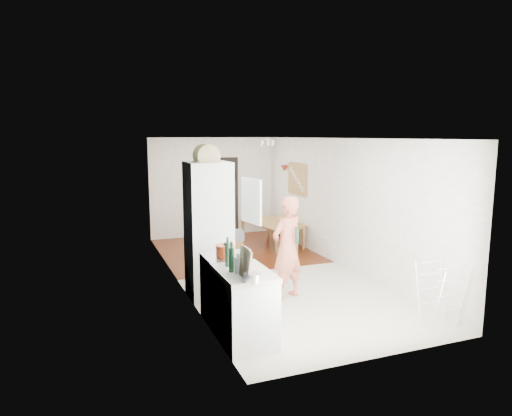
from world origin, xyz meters
TOP-DOWN VIEW (x-y plane):
  - room_shell at (0.00, 0.00)m, footprint 3.20×7.00m
  - floor at (0.00, 0.00)m, footprint 3.20×7.00m
  - wood_floor_overlay at (0.00, 1.85)m, footprint 3.20×3.30m
  - sage_wall_panel at (-1.59, -2.00)m, footprint 0.02×3.00m
  - tile_splashback at (-1.59, -2.55)m, footprint 0.02×1.90m
  - doorway_recess at (0.20, 3.48)m, footprint 0.90×0.04m
  - base_cabinet at (-1.30, -2.55)m, footprint 0.60×0.90m
  - worktop at (-1.30, -2.55)m, footprint 0.62×0.92m
  - range_cooker at (-1.30, -1.80)m, footprint 0.60×0.60m
  - cooker_top at (-1.30, -1.80)m, footprint 0.60×0.60m
  - fridge_housing at (-1.27, -0.78)m, footprint 0.66×0.66m
  - fridge_door at (-0.66, -1.08)m, footprint 0.14×0.56m
  - fridge_interior at (-0.96, -0.78)m, footprint 0.02×0.52m
  - pinboard at (1.58, 1.90)m, footprint 0.03×0.90m
  - pinboard_frame at (1.57, 1.90)m, footprint 0.00×0.94m
  - wall_sconce at (1.54, 2.55)m, footprint 0.18×0.18m
  - person at (-0.15, -1.30)m, footprint 0.82×0.69m
  - dining_table at (1.01, 1.98)m, footprint 1.01×1.49m
  - dining_chair at (0.99, 1.12)m, footprint 0.41×0.41m
  - stool at (-0.27, 1.02)m, footprint 0.40×0.40m
  - grey_drape at (-0.27, 1.04)m, footprint 0.45×0.45m
  - drying_rack at (1.33, -3.03)m, footprint 0.46×0.42m
  - bread_bin at (-1.30, -0.84)m, footprint 0.41×0.40m
  - red_casserole at (-1.31, -1.80)m, footprint 0.30×0.30m
  - steel_pan at (-1.35, -2.98)m, footprint 0.23×0.23m
  - held_bottle at (-0.05, -1.45)m, footprint 0.06×0.06m
  - bottle_a at (-1.45, -2.54)m, footprint 0.08×0.08m
  - bottle_b at (-1.42, -2.28)m, footprint 0.09×0.09m
  - bottle_c at (-1.41, -2.63)m, footprint 0.09×0.09m
  - pepper_mill_front at (-1.33, -2.05)m, footprint 0.07×0.07m
  - pepper_mill_back at (-1.34, -2.02)m, footprint 0.07×0.07m
  - chopping_boards at (-1.38, -2.80)m, footprint 0.09×0.27m

SIDE VIEW (x-z plane):
  - floor at x=0.00m, z-range -0.01..0.01m
  - wood_floor_overlay at x=0.00m, z-range 0.00..0.01m
  - stool at x=-0.27m, z-range 0.00..0.45m
  - dining_table at x=1.01m, z-range 0.00..0.48m
  - dining_chair at x=0.99m, z-range 0.00..0.85m
  - base_cabinet at x=-1.30m, z-range 0.00..0.86m
  - drying_rack at x=1.33m, z-range 0.00..0.88m
  - range_cooker at x=-1.30m, z-range 0.00..0.88m
  - grey_drape at x=-0.27m, z-range 0.45..0.63m
  - worktop at x=-1.30m, z-range 0.86..0.92m
  - cooker_top at x=-1.30m, z-range 0.88..0.92m
  - person at x=-0.15m, z-range 0.00..1.92m
  - steel_pan at x=-1.35m, z-range 0.92..1.02m
  - red_casserole at x=-1.31m, z-range 0.92..1.07m
  - doorway_recess at x=0.20m, z-range 0.00..2.00m
  - bottle_c at x=-1.41m, z-range 0.92..1.12m
  - pepper_mill_back at x=-1.34m, z-range 0.92..1.13m
  - pepper_mill_front at x=-1.33m, z-range 0.92..1.13m
  - held_bottle at x=-0.05m, z-range 0.90..1.16m
  - bottle_a at x=-1.45m, z-range 0.92..1.22m
  - bottle_b at x=-1.42m, z-range 0.92..1.22m
  - fridge_housing at x=-1.27m, z-range 0.00..2.15m
  - chopping_boards at x=-1.38m, z-range 0.92..1.28m
  - tile_splashback at x=-1.59m, z-range 0.90..1.40m
  - room_shell at x=0.00m, z-range 0.00..2.50m
  - fridge_door at x=-0.66m, z-range 1.20..1.90m
  - fridge_interior at x=-0.96m, z-range 1.22..1.88m
  - pinboard at x=1.58m, z-range 1.20..1.90m
  - pinboard_frame at x=1.57m, z-range 1.18..1.92m
  - wall_sconce at x=1.54m, z-range 1.67..1.83m
  - sage_wall_panel at x=-1.59m, z-range 1.20..2.50m
  - bread_bin at x=-1.30m, z-range 2.15..2.34m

